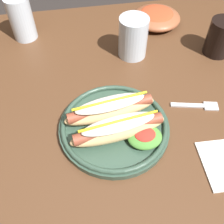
% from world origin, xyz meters
% --- Properties ---
extents(ground_plane, '(8.00, 8.00, 0.00)m').
position_xyz_m(ground_plane, '(0.00, 0.00, 0.00)').
color(ground_plane, '#2D2826').
extents(dining_table, '(1.17, 0.85, 0.74)m').
position_xyz_m(dining_table, '(0.00, 0.00, 0.63)').
color(dining_table, '#51331E').
rests_on(dining_table, ground_plane).
extents(hot_dog_plate, '(0.26, 0.26, 0.08)m').
position_xyz_m(hot_dog_plate, '(-0.07, -0.14, 0.77)').
color(hot_dog_plate, '#334C3D').
rests_on(hot_dog_plate, dining_table).
extents(fork, '(0.12, 0.05, 0.00)m').
position_xyz_m(fork, '(0.15, -0.10, 0.74)').
color(fork, silver).
rests_on(fork, dining_table).
extents(soda_cup, '(0.08, 0.08, 0.11)m').
position_xyz_m(soda_cup, '(0.28, 0.10, 0.79)').
color(soda_cup, black).
rests_on(soda_cup, dining_table).
extents(water_cup, '(0.07, 0.07, 0.13)m').
position_xyz_m(water_cup, '(-0.29, 0.27, 0.81)').
color(water_cup, silver).
rests_on(water_cup, dining_table).
extents(extra_cup, '(0.08, 0.08, 0.12)m').
position_xyz_m(extra_cup, '(0.03, 0.13, 0.80)').
color(extra_cup, silver).
rests_on(extra_cup, dining_table).
extents(side_bowl, '(0.16, 0.16, 0.05)m').
position_xyz_m(side_bowl, '(0.14, 0.28, 0.76)').
color(side_bowl, brown).
rests_on(side_bowl, dining_table).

